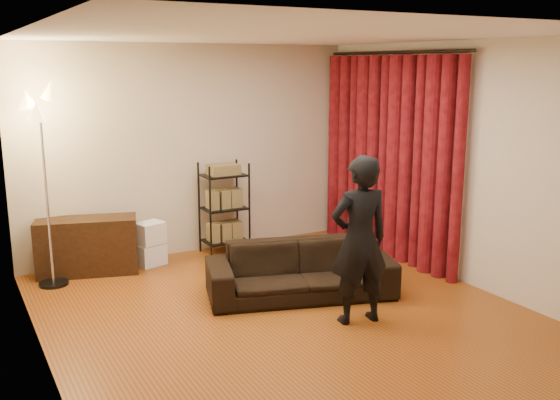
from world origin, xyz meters
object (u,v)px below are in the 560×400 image
sofa (301,270)px  media_cabinet (87,246)px  wire_shelf (224,208)px  storage_boxes (151,244)px  floor_lamp (46,190)px  person (359,240)px

sofa → media_cabinet: (-1.84, 1.86, 0.05)m
sofa → wire_shelf: bearing=109.4°
media_cabinet → storage_boxes: 0.75m
sofa → media_cabinet: media_cabinet is taller
floor_lamp → wire_shelf: bearing=5.4°
person → storage_boxes: person is taller
wire_shelf → floor_lamp: bearing=-178.5°
sofa → floor_lamp: 2.91m
floor_lamp → sofa: bearing=-35.7°
wire_shelf → sofa: bearing=-91.7°
person → storage_boxes: bearing=-56.9°
person → storage_boxes: (-1.23, 2.64, -0.54)m
person → sofa: bearing=-72.2°
wire_shelf → person: bearing=-89.3°
floor_lamp → media_cabinet: bearing=27.2°
media_cabinet → wire_shelf: bearing=15.5°
sofa → person: person is taller
storage_boxes → wire_shelf: (1.01, 0.04, 0.33)m
person → wire_shelf: size_ratio=1.36×
sofa → storage_boxes: sofa is taller
sofa → media_cabinet: bearing=151.7°
storage_boxes → person: bearing=-65.0°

